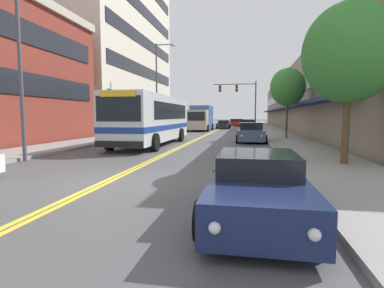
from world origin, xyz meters
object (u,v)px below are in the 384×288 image
(street_tree_right_near, at_px, (349,53))
(car_beige_parked_right_far, at_px, (249,125))
(car_black_moving_third, at_px, (239,122))
(street_lamp_left_near, at_px, (28,57))
(street_tree_right_mid, at_px, (288,87))
(traffic_signal_mast, at_px, (241,95))
(car_navy_parked_right_foreground, at_px, (257,187))
(car_charcoal_moving_second, at_px, (224,125))
(city_bus, at_px, (152,118))
(car_slate_blue_parked_right_mid, at_px, (251,133))
(car_red_moving_lead, at_px, (235,123))
(car_silver_parked_left_mid, at_px, (187,125))
(street_lamp_left_far, at_px, (159,82))
(box_truck, at_px, (201,118))

(street_tree_right_near, bearing_deg, car_beige_parked_right_far, 96.17)
(car_black_moving_third, height_order, street_lamp_left_near, street_lamp_left_near)
(street_lamp_left_near, xyz_separation_m, street_tree_right_mid, (12.15, 14.12, -0.13))
(car_beige_parked_right_far, distance_m, traffic_signal_mast, 4.38)
(car_navy_parked_right_foreground, relative_size, car_black_moving_third, 1.03)
(car_charcoal_moving_second, relative_size, car_black_moving_third, 1.07)
(car_navy_parked_right_foreground, distance_m, car_beige_parked_right_far, 37.48)
(car_beige_parked_right_far, bearing_deg, city_bus, -105.11)
(street_lamp_left_near, height_order, street_tree_right_near, street_lamp_left_near)
(car_slate_blue_parked_right_mid, bearing_deg, car_navy_parked_right_foreground, -90.34)
(street_tree_right_mid, bearing_deg, car_red_moving_lead, 99.62)
(car_silver_parked_left_mid, distance_m, car_navy_parked_right_foreground, 36.59)
(street_lamp_left_far, bearing_deg, street_lamp_left_near, -89.61)
(traffic_signal_mast, xyz_separation_m, street_lamp_left_near, (-8.11, -32.70, -0.48))
(car_beige_parked_right_far, distance_m, street_lamp_left_far, 16.58)
(car_beige_parked_right_far, distance_m, box_truck, 7.73)
(street_lamp_left_far, bearing_deg, car_beige_parked_right_far, 53.90)
(car_slate_blue_parked_right_mid, relative_size, street_lamp_left_far, 0.44)
(street_lamp_left_far, bearing_deg, street_tree_right_mid, -22.61)
(car_silver_parked_left_mid, xyz_separation_m, traffic_signal_mast, (7.47, 2.55, 4.23))
(car_silver_parked_left_mid, xyz_separation_m, car_beige_parked_right_far, (8.58, 1.90, 0.04))
(car_beige_parked_right_far, distance_m, street_tree_right_near, 31.65)
(street_lamp_left_near, bearing_deg, street_tree_right_mid, 49.30)
(city_bus, xyz_separation_m, street_tree_right_mid, (9.41, 6.07, 2.42))
(city_bus, xyz_separation_m, street_tree_right_near, (9.86, -7.26, 2.39))
(street_lamp_left_far, distance_m, street_tree_right_near, 22.44)
(car_navy_parked_right_foreground, distance_m, traffic_signal_mast, 38.38)
(street_tree_right_near, bearing_deg, car_charcoal_moving_second, 101.96)
(box_truck, bearing_deg, street_lamp_left_near, -96.25)
(street_tree_right_near, distance_m, street_tree_right_mid, 13.33)
(street_tree_right_mid, bearing_deg, street_lamp_left_far, 157.39)
(car_silver_parked_left_mid, bearing_deg, street_lamp_left_near, -91.22)
(city_bus, relative_size, street_tree_right_near, 1.81)
(car_red_moving_lead, xyz_separation_m, street_tree_right_near, (5.86, -45.24, 3.58))
(car_slate_blue_parked_right_mid, bearing_deg, street_lamp_left_near, -129.53)
(car_navy_parked_right_foreground, bearing_deg, street_lamp_left_near, 149.46)
(car_beige_parked_right_far, bearing_deg, street_tree_right_near, -83.83)
(street_tree_right_mid, bearing_deg, car_navy_parked_right_foreground, -98.59)
(car_slate_blue_parked_right_mid, distance_m, street_lamp_left_far, 13.23)
(city_bus, xyz_separation_m, box_truck, (0.28, 19.50, -0.16))
(car_charcoal_moving_second, bearing_deg, street_tree_right_near, -78.04)
(street_lamp_left_far, bearing_deg, traffic_signal_mast, 58.54)
(car_black_moving_third, relative_size, street_tree_right_mid, 0.74)
(car_silver_parked_left_mid, bearing_deg, box_truck, -47.62)
(box_truck, relative_size, street_tree_right_near, 1.16)
(car_slate_blue_parked_right_mid, height_order, street_tree_right_mid, street_tree_right_mid)
(box_truck, distance_m, street_tree_right_mid, 16.45)
(street_lamp_left_far, bearing_deg, street_tree_right_near, -55.38)
(city_bus, bearing_deg, car_charcoal_moving_second, 84.01)
(car_red_moving_lead, height_order, car_black_moving_third, car_red_moving_lead)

